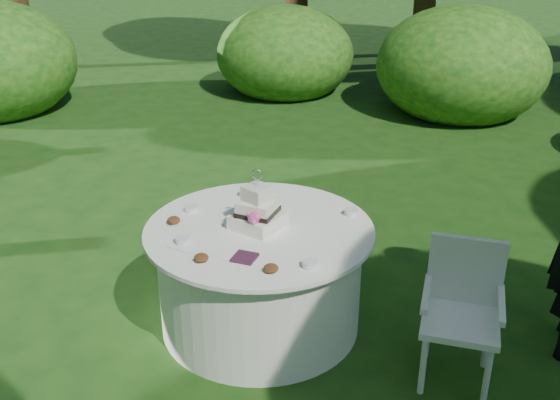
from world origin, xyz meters
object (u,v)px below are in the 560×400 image
object	(u,v)px
table	(260,276)
chair	(462,303)
cake	(258,212)
napkins	(245,257)

from	to	relation	value
table	chair	bearing A→B (deg)	-1.92
cake	chair	size ratio (longest dim) A/B	0.46
table	cake	size ratio (longest dim) A/B	3.70
table	chair	size ratio (longest dim) A/B	1.71
napkins	cake	size ratio (longest dim) A/B	0.33
napkins	cake	bearing A→B (deg)	101.75
cake	chair	bearing A→B (deg)	-2.03
cake	table	bearing A→B (deg)	-15.44
napkins	table	distance (m)	0.58
napkins	chair	distance (m)	1.37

